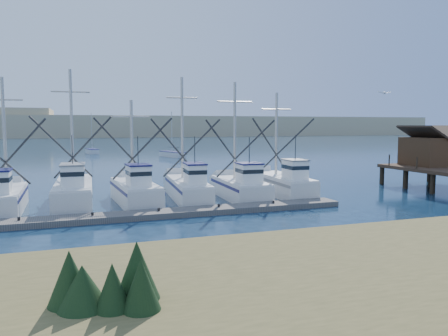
% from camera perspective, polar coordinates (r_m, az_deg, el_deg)
% --- Properties ---
extents(ground, '(500.00, 500.00, 0.00)m').
position_cam_1_polar(ground, '(22.88, 6.65, -8.96)').
color(ground, '#0B1F34').
rests_on(ground, ground).
extents(shore_bank, '(40.00, 10.00, 1.60)m').
position_cam_1_polar(shore_bank, '(11.25, -9.50, -20.59)').
color(shore_bank, '#4C422D').
rests_on(shore_bank, ground).
extents(floating_dock, '(27.35, 2.35, 0.36)m').
position_cam_1_polar(floating_dock, '(27.70, -10.55, -6.06)').
color(floating_dock, '#645E59').
rests_on(floating_dock, ground).
extents(dune_ridge, '(360.00, 60.00, 10.00)m').
position_cam_1_polar(dune_ridge, '(230.17, -16.48, 5.24)').
color(dune_ridge, tan).
rests_on(dune_ridge, ground).
extents(trawler_fleet, '(26.86, 9.72, 9.84)m').
position_cam_1_polar(trawler_fleet, '(32.47, -11.80, -2.93)').
color(trawler_fleet, silver).
rests_on(trawler_fleet, ground).
extents(sailboat_near, '(3.81, 6.63, 8.10)m').
position_cam_1_polar(sailboat_near, '(78.84, -6.76, 1.79)').
color(sailboat_near, silver).
rests_on(sailboat_near, ground).
extents(sailboat_far, '(2.55, 4.94, 8.10)m').
position_cam_1_polar(sailboat_far, '(91.12, -16.83, 2.12)').
color(sailboat_far, silver).
rests_on(sailboat_far, ground).
extents(flying_gull, '(1.22, 0.22, 0.22)m').
position_cam_1_polar(flying_gull, '(36.87, 20.24, 9.21)').
color(flying_gull, white).
rests_on(flying_gull, ground).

